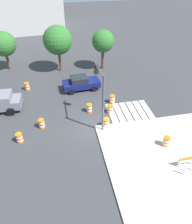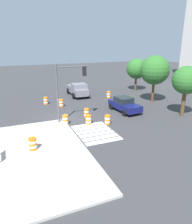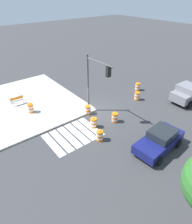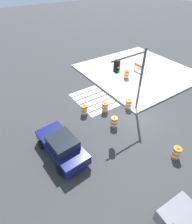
{
  "view_description": "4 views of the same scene",
  "coord_description": "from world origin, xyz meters",
  "px_view_note": "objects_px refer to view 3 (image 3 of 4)",
  "views": [
    {
      "loc": [
        -2.92,
        -15.13,
        13.4
      ],
      "look_at": [
        0.28,
        0.87,
        1.1
      ],
      "focal_mm": 34.77,
      "sensor_mm": 36.0,
      "label": 1
    },
    {
      "loc": [
        19.46,
        -4.61,
        7.42
      ],
      "look_at": [
        0.61,
        3.29,
        0.66
      ],
      "focal_mm": 33.39,
      "sensor_mm": 36.0,
      "label": 2
    },
    {
      "loc": [
        10.37,
        12.95,
        10.43
      ],
      "look_at": [
        1.97,
        2.34,
        1.79
      ],
      "focal_mm": 31.2,
      "sensor_mm": 36.0,
      "label": 3
    },
    {
      "loc": [
        -8.41,
        9.88,
        10.37
      ],
      "look_at": [
        1.1,
        3.46,
        1.14
      ],
      "focal_mm": 29.59,
      "sensor_mm": 36.0,
      "label": 4
    }
  ],
  "objects_px": {
    "traffic_barrel_far_curb": "(88,110)",
    "traffic_light_pole": "(96,77)",
    "traffic_barrel_crosswalk_end": "(115,117)",
    "construction_barricade": "(16,99)",
    "pickup_truck": "(190,92)",
    "traffic_barrel_near_corner": "(137,96)",
    "traffic_barrel_opposite_curb": "(138,87)",
    "traffic_barrel_median_near": "(94,123)",
    "traffic_barrel_on_sidewalk": "(31,108)",
    "traffic_barrel_lane_center": "(100,136)",
    "sports_car": "(160,140)"
  },
  "relations": [
    {
      "from": "traffic_barrel_on_sidewalk",
      "to": "traffic_light_pole",
      "type": "bearing_deg",
      "value": 139.18
    },
    {
      "from": "traffic_barrel_near_corner",
      "to": "construction_barricade",
      "type": "height_order",
      "value": "construction_barricade"
    },
    {
      "from": "traffic_barrel_near_corner",
      "to": "traffic_barrel_far_curb",
      "type": "height_order",
      "value": "same"
    },
    {
      "from": "pickup_truck",
      "to": "traffic_barrel_median_near",
      "type": "height_order",
      "value": "pickup_truck"
    },
    {
      "from": "construction_barricade",
      "to": "traffic_barrel_crosswalk_end",
      "type": "bearing_deg",
      "value": 124.87
    },
    {
      "from": "traffic_barrel_median_near",
      "to": "traffic_barrel_lane_center",
      "type": "bearing_deg",
      "value": 67.49
    },
    {
      "from": "construction_barricade",
      "to": "traffic_light_pole",
      "type": "bearing_deg",
      "value": 128.88
    },
    {
      "from": "sports_car",
      "to": "pickup_truck",
      "type": "distance_m",
      "value": 9.31
    },
    {
      "from": "traffic_barrel_near_corner",
      "to": "traffic_barrel_lane_center",
      "type": "bearing_deg",
      "value": 19.81
    },
    {
      "from": "sports_car",
      "to": "traffic_barrel_median_near",
      "type": "xyz_separation_m",
      "value": [
        2.21,
        -5.22,
        -0.36
      ]
    },
    {
      "from": "sports_car",
      "to": "traffic_barrel_lane_center",
      "type": "relative_size",
      "value": 4.34
    },
    {
      "from": "traffic_barrel_opposite_curb",
      "to": "traffic_light_pole",
      "type": "bearing_deg",
      "value": 8.87
    },
    {
      "from": "traffic_barrel_crosswalk_end",
      "to": "traffic_barrel_far_curb",
      "type": "height_order",
      "value": "same"
    },
    {
      "from": "traffic_barrel_median_near",
      "to": "construction_barricade",
      "type": "relative_size",
      "value": 0.78
    },
    {
      "from": "traffic_barrel_lane_center",
      "to": "pickup_truck",
      "type": "bearing_deg",
      "value": 175.64
    },
    {
      "from": "traffic_barrel_crosswalk_end",
      "to": "traffic_barrel_median_near",
      "type": "xyz_separation_m",
      "value": [
        2.01,
        -0.55,
        0.0
      ]
    },
    {
      "from": "traffic_barrel_near_corner",
      "to": "traffic_light_pole",
      "type": "relative_size",
      "value": 0.19
    },
    {
      "from": "traffic_barrel_near_corner",
      "to": "traffic_barrel_median_near",
      "type": "distance_m",
      "value": 6.85
    },
    {
      "from": "traffic_barrel_crosswalk_end",
      "to": "traffic_barrel_median_near",
      "type": "bearing_deg",
      "value": -15.17
    },
    {
      "from": "traffic_barrel_crosswalk_end",
      "to": "traffic_barrel_near_corner",
      "type": "bearing_deg",
      "value": -162.0
    },
    {
      "from": "traffic_barrel_far_curb",
      "to": "traffic_barrel_median_near",
      "type": "bearing_deg",
      "value": 67.22
    },
    {
      "from": "traffic_barrel_near_corner",
      "to": "traffic_barrel_median_near",
      "type": "relative_size",
      "value": 1.0
    },
    {
      "from": "traffic_barrel_far_curb",
      "to": "traffic_barrel_on_sidewalk",
      "type": "distance_m",
      "value": 5.55
    },
    {
      "from": "pickup_truck",
      "to": "traffic_barrel_far_curb",
      "type": "distance_m",
      "value": 11.29
    },
    {
      "from": "traffic_barrel_on_sidewalk",
      "to": "traffic_barrel_crosswalk_end",
      "type": "bearing_deg",
      "value": 131.72
    },
    {
      "from": "pickup_truck",
      "to": "traffic_barrel_near_corner",
      "type": "relative_size",
      "value": 5.13
    },
    {
      "from": "pickup_truck",
      "to": "traffic_barrel_lane_center",
      "type": "bearing_deg",
      "value": -4.36
    },
    {
      "from": "traffic_barrel_far_curb",
      "to": "traffic_light_pole",
      "type": "relative_size",
      "value": 0.19
    },
    {
      "from": "traffic_barrel_crosswalk_end",
      "to": "traffic_barrel_on_sidewalk",
      "type": "bearing_deg",
      "value": -48.28
    },
    {
      "from": "traffic_barrel_far_curb",
      "to": "traffic_barrel_on_sidewalk",
      "type": "bearing_deg",
      "value": -39.36
    },
    {
      "from": "traffic_barrel_far_curb",
      "to": "traffic_barrel_opposite_curb",
      "type": "xyz_separation_m",
      "value": [
        -7.79,
        -0.51,
        0.0
      ]
    },
    {
      "from": "sports_car",
      "to": "traffic_barrel_crosswalk_end",
      "type": "xyz_separation_m",
      "value": [
        0.19,
        -4.67,
        -0.36
      ]
    },
    {
      "from": "construction_barricade",
      "to": "traffic_barrel_lane_center",
      "type": "bearing_deg",
      "value": 108.46
    },
    {
      "from": "traffic_barrel_median_near",
      "to": "traffic_barrel_on_sidewalk",
      "type": "xyz_separation_m",
      "value": [
        3.43,
        -5.56,
        0.15
      ]
    },
    {
      "from": "traffic_barrel_crosswalk_end",
      "to": "traffic_barrel_median_near",
      "type": "distance_m",
      "value": 2.09
    },
    {
      "from": "traffic_barrel_crosswalk_end",
      "to": "traffic_barrel_lane_center",
      "type": "height_order",
      "value": "same"
    },
    {
      "from": "traffic_barrel_median_near",
      "to": "traffic_light_pole",
      "type": "distance_m",
      "value": 3.98
    },
    {
      "from": "traffic_barrel_opposite_curb",
      "to": "construction_barricade",
      "type": "distance_m",
      "value": 13.71
    },
    {
      "from": "traffic_barrel_opposite_curb",
      "to": "traffic_light_pole",
      "type": "height_order",
      "value": "traffic_light_pole"
    },
    {
      "from": "traffic_barrel_far_curb",
      "to": "traffic_light_pole",
      "type": "height_order",
      "value": "traffic_light_pole"
    },
    {
      "from": "traffic_barrel_crosswalk_end",
      "to": "construction_barricade",
      "type": "xyz_separation_m",
      "value": [
        5.95,
        -8.54,
        0.27
      ]
    },
    {
      "from": "sports_car",
      "to": "traffic_barrel_on_sidewalk",
      "type": "height_order",
      "value": "sports_car"
    },
    {
      "from": "traffic_barrel_crosswalk_end",
      "to": "traffic_light_pole",
      "type": "relative_size",
      "value": 0.19
    },
    {
      "from": "pickup_truck",
      "to": "traffic_barrel_on_sidewalk",
      "type": "relative_size",
      "value": 5.13
    },
    {
      "from": "pickup_truck",
      "to": "traffic_barrel_median_near",
      "type": "xyz_separation_m",
      "value": [
        11.14,
        -2.6,
        -0.52
      ]
    },
    {
      "from": "sports_car",
      "to": "traffic_barrel_median_near",
      "type": "distance_m",
      "value": 5.68
    },
    {
      "from": "traffic_barrel_median_near",
      "to": "traffic_barrel_crosswalk_end",
      "type": "bearing_deg",
      "value": 164.83
    },
    {
      "from": "sports_car",
      "to": "traffic_barrel_far_curb",
      "type": "xyz_separation_m",
      "value": [
        1.35,
        -7.26,
        -0.36
      ]
    },
    {
      "from": "traffic_barrel_median_near",
      "to": "traffic_barrel_opposite_curb",
      "type": "bearing_deg",
      "value": -163.53
    },
    {
      "from": "traffic_barrel_far_curb",
      "to": "traffic_barrel_on_sidewalk",
      "type": "relative_size",
      "value": 1.0
    }
  ]
}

